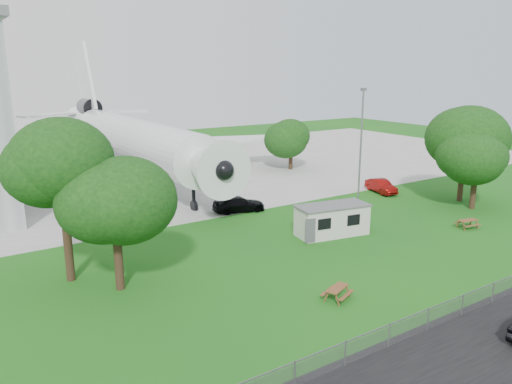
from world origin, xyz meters
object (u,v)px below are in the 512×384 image
site_cabin (332,220)px  picnic_east (467,228)px  airliner (131,138)px  picnic_west (337,299)px

site_cabin → picnic_east: (11.21, -5.28, -1.31)m
site_cabin → picnic_east: site_cabin is taller
airliner → picnic_west: 40.25m
site_cabin → picnic_west: 12.36m
picnic_west → airliner: bearing=65.4°
airliner → picnic_west: bearing=-92.1°
airliner → site_cabin: 31.40m
picnic_west → site_cabin: bearing=27.4°
picnic_west → picnic_east: same height
picnic_west → picnic_east: size_ratio=1.00×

